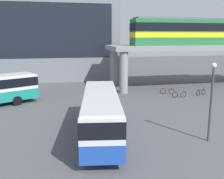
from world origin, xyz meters
name	(u,v)px	position (x,y,z in m)	size (l,w,h in m)	color
ground_plane	(87,100)	(0.00, 10.00, 0.00)	(120.00, 120.00, 0.00)	#515156
station_building	(33,35)	(-7.28, 30.31, 7.40)	(28.40, 15.55, 14.80)	slate
elevated_platform	(197,51)	(16.87, 15.88, 5.15)	(26.00, 7.49, 6.00)	gray
train	(197,31)	(16.66, 15.88, 7.97)	(19.31, 2.96, 3.84)	#26723F
bus_main	(101,110)	(-0.24, -0.88, 1.99)	(4.17, 11.30, 3.22)	#1E4CB2
bicycle_black	(201,92)	(14.27, 9.70, 0.36)	(1.68, 0.74, 1.04)	black
bicycle_red	(167,91)	(10.47, 11.33, 0.36)	(1.73, 0.57, 1.04)	black
bicycle_green	(179,94)	(11.09, 9.20, 0.36)	(1.79, 0.17, 1.04)	black
pedestrian_waiting_near_stop	(93,97)	(0.42, 8.29, 0.83)	(0.45, 0.35, 1.76)	maroon
lamp_post	(212,95)	(7.04, -3.46, 3.32)	(0.36, 0.36, 5.54)	#3F3F44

